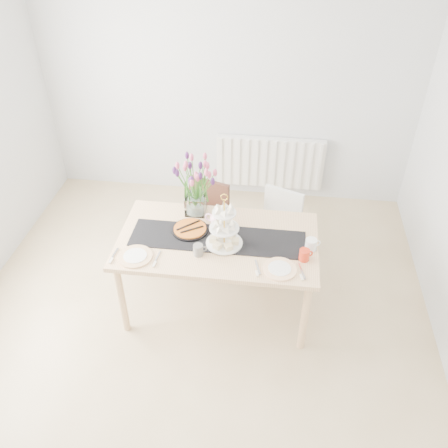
# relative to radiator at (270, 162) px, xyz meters

# --- Properties ---
(room_shell) EXTENTS (4.50, 4.50, 4.50)m
(room_shell) POSITION_rel_radiator_xyz_m (-0.50, -2.19, 0.85)
(room_shell) COLOR tan
(room_shell) RESTS_ON ground
(radiator) EXTENTS (1.20, 0.08, 0.60)m
(radiator) POSITION_rel_radiator_xyz_m (0.00, 0.00, 0.00)
(radiator) COLOR white
(radiator) RESTS_ON room_shell
(dining_table) EXTENTS (1.60, 0.90, 0.75)m
(dining_table) POSITION_rel_radiator_xyz_m (-0.34, -1.78, 0.22)
(dining_table) COLOR tan
(dining_table) RESTS_ON ground
(chair_brown) EXTENTS (0.52, 0.52, 0.83)m
(chair_brown) POSITION_rel_radiator_xyz_m (-0.56, -1.15, 0.03)
(chair_brown) COLOR #361913
(chair_brown) RESTS_ON ground
(chair_white) EXTENTS (0.50, 0.50, 0.77)m
(chair_white) POSITION_rel_radiator_xyz_m (0.13, -1.11, -0.01)
(chair_white) COLOR silver
(chair_white) RESTS_ON ground
(table_runner) EXTENTS (1.40, 0.35, 0.01)m
(table_runner) POSITION_rel_radiator_xyz_m (-0.34, -1.78, 0.30)
(table_runner) COLOR black
(table_runner) RESTS_ON dining_table
(tulip_vase) EXTENTS (0.62, 0.62, 0.53)m
(tulip_vase) POSITION_rel_radiator_xyz_m (-0.58, -1.44, 0.64)
(tulip_vase) COLOR silver
(tulip_vase) RESTS_ON dining_table
(cake_stand) EXTENTS (0.29, 0.29, 0.43)m
(cake_stand) POSITION_rel_radiator_xyz_m (-0.28, -1.84, 0.42)
(cake_stand) COLOR gold
(cake_stand) RESTS_ON dining_table
(teapot) EXTENTS (0.25, 0.21, 0.14)m
(teapot) POSITION_rel_radiator_xyz_m (-0.36, -1.60, 0.37)
(teapot) COLOR silver
(teapot) RESTS_ON dining_table
(cream_jug) EXTENTS (0.11, 0.11, 0.09)m
(cream_jug) POSITION_rel_radiator_xyz_m (0.39, -1.81, 0.35)
(cream_jug) COLOR white
(cream_jug) RESTS_ON dining_table
(tart_tin) EXTENTS (0.30, 0.30, 0.04)m
(tart_tin) POSITION_rel_radiator_xyz_m (-0.58, -1.71, 0.32)
(tart_tin) COLOR black
(tart_tin) RESTS_ON dining_table
(mug_grey) EXTENTS (0.10, 0.10, 0.09)m
(mug_grey) POSITION_rel_radiator_xyz_m (-0.47, -1.98, 0.35)
(mug_grey) COLOR slate
(mug_grey) RESTS_ON dining_table
(mug_orange) EXTENTS (0.10, 0.10, 0.09)m
(mug_orange) POSITION_rel_radiator_xyz_m (0.34, -1.94, 0.35)
(mug_orange) COLOR red
(mug_orange) RESTS_ON dining_table
(plate_left) EXTENTS (0.29, 0.29, 0.01)m
(plate_left) POSITION_rel_radiator_xyz_m (-0.94, -2.08, 0.31)
(plate_left) COLOR silver
(plate_left) RESTS_ON dining_table
(plate_right) EXTENTS (0.32, 0.32, 0.01)m
(plate_right) POSITION_rel_radiator_xyz_m (0.16, -2.08, 0.31)
(plate_right) COLOR white
(plate_right) RESTS_ON dining_table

